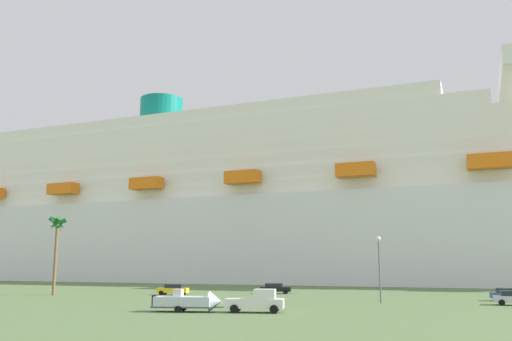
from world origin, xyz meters
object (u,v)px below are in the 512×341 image
object	(u,v)px
parked_car_blue_suv	(510,294)
cruise_ship	(267,211)
small_boat_on_trailer	(191,302)
street_lamp	(379,259)
parked_car_black_coupe	(275,288)
parked_car_yellow_taxi	(173,289)
palm_tree	(57,230)
pickup_truck	(257,301)

from	to	relation	value
parked_car_blue_suv	cruise_ship	bearing A→B (deg)	129.17
small_boat_on_trailer	street_lamp	world-z (taller)	street_lamp
street_lamp	parked_car_black_coupe	xyz separation A→B (m)	(-16.93, 16.53, -4.28)
small_boat_on_trailer	parked_car_yellow_taxi	bearing A→B (deg)	118.05
street_lamp	parked_car_black_coupe	bearing A→B (deg)	135.69
palm_tree	parked_car_yellow_taxi	world-z (taller)	palm_tree
pickup_truck	parked_car_yellow_taxi	distance (m)	31.70
cruise_ship	parked_car_yellow_taxi	world-z (taller)	cruise_ship
parked_car_blue_suv	parked_car_yellow_taxi	distance (m)	45.90
pickup_truck	parked_car_black_coupe	distance (m)	32.92
cruise_ship	parked_car_yellow_taxi	distance (m)	59.15
parked_car_black_coupe	small_boat_on_trailer	bearing A→B (deg)	-90.07
cruise_ship	parked_car_black_coupe	world-z (taller)	cruise_ship
parked_car_yellow_taxi	parked_car_blue_suv	bearing A→B (deg)	-0.55
street_lamp	palm_tree	bearing A→B (deg)	176.11
street_lamp	parked_car_black_coupe	world-z (taller)	street_lamp
pickup_truck	parked_car_yellow_taxi	bearing A→B (deg)	129.11
cruise_ship	small_boat_on_trailer	world-z (taller)	cruise_ship
small_boat_on_trailer	palm_tree	world-z (taller)	palm_tree
small_boat_on_trailer	palm_tree	bearing A→B (deg)	146.54
pickup_truck	street_lamp	size ratio (longest dim) A/B	0.75
pickup_truck	small_boat_on_trailer	distance (m)	6.43
palm_tree	parked_car_black_coupe	bearing A→B (deg)	23.71
parked_car_blue_suv	parked_car_yellow_taxi	bearing A→B (deg)	179.45
cruise_ship	palm_tree	bearing A→B (deg)	-104.38
cruise_ship	palm_tree	size ratio (longest dim) A/B	22.68
small_boat_on_trailer	parked_car_blue_suv	distance (m)	40.91
palm_tree	cruise_ship	bearing A→B (deg)	75.62
parked_car_blue_suv	parked_car_yellow_taxi	xyz separation A→B (m)	(-45.90, 0.44, -0.00)
palm_tree	parked_car_yellow_taxi	size ratio (longest dim) A/B	2.45
pickup_truck	cruise_ship	bearing A→B (deg)	104.26
parked_car_black_coupe	palm_tree	bearing A→B (deg)	-156.29
cruise_ship	small_boat_on_trailer	size ratio (longest dim) A/B	34.11
cruise_ship	pickup_truck	bearing A→B (deg)	-75.74
cruise_ship	parked_car_blue_suv	xyz separation A→B (m)	(46.56, -57.15, -16.81)
parked_car_yellow_taxi	parked_car_black_coupe	xyz separation A→B (m)	(13.68, 7.72, 0.00)
palm_tree	street_lamp	size ratio (longest dim) A/B	1.48
parked_car_blue_suv	pickup_truck	bearing A→B (deg)	-137.00
palm_tree	parked_car_blue_suv	world-z (taller)	palm_tree
parked_car_blue_suv	street_lamp	bearing A→B (deg)	-151.29
palm_tree	parked_car_black_coupe	size ratio (longest dim) A/B	2.34
palm_tree	parked_car_blue_suv	bearing A→B (deg)	4.71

